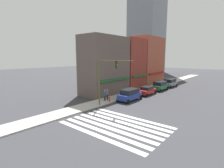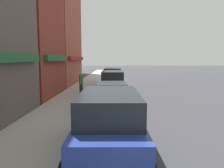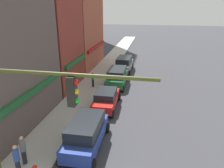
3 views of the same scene
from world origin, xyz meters
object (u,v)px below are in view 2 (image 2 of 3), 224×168
Objects in this scene: suv_grey at (113,77)px; pedestrian_green_top at (81,83)px; suv_blue at (109,121)px; suv_green at (112,82)px; sedan_red at (112,96)px.

suv_grey is 2.68× the size of pedestrian_green_top.
suv_green is at bearing -0.73° from suv_blue.
suv_blue is 2.67× the size of pedestrian_green_top.
pedestrian_green_top is at bearing 12.55° from suv_blue.
suv_green is 1.00× the size of suv_grey.
suv_blue is at bearing 179.16° from suv_green.
suv_green is at bearing -41.93° from pedestrian_green_top.
sedan_red is (5.84, -0.00, -0.19)m from suv_blue.
suv_blue is 0.99× the size of suv_grey.
suv_green reaches higher than sedan_red.
pedestrian_green_top is at bearing 162.61° from suv_grey.
suv_blue is 10.51m from pedestrian_green_top.
suv_green and suv_grey have the same top height.
suv_green is at bearing -1.44° from sedan_red.
pedestrian_green_top reaches higher than sedan_red.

